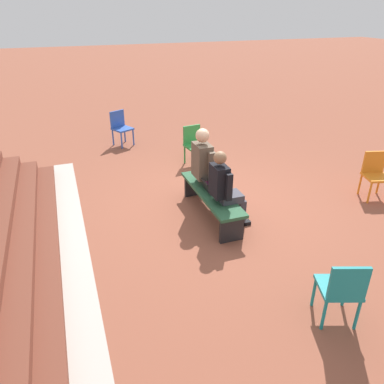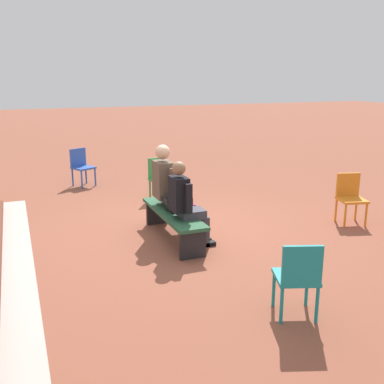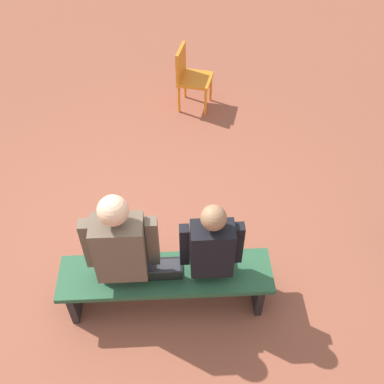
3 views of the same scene
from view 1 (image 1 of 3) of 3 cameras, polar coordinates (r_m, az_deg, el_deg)
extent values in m
plane|color=brown|center=(6.67, 4.02, -1.85)|extent=(60.00, 60.00, 0.00)
cube|color=#B7B2A8|center=(5.94, -17.65, -7.05)|extent=(6.37, 0.40, 0.01)
cube|color=brown|center=(5.97, -25.42, -7.57)|extent=(5.57, 1.20, 0.15)
cube|color=brown|center=(5.92, -27.13, -6.56)|extent=(5.57, 0.90, 0.15)
cube|color=#285638|center=(6.11, 2.97, -0.13)|extent=(1.80, 0.44, 0.05)
cube|color=black|center=(5.59, 6.06, -5.68)|extent=(0.06, 0.37, 0.40)
cube|color=black|center=(6.88, 0.39, 1.02)|extent=(0.06, 0.37, 0.40)
cube|color=#383842|center=(5.83, 5.83, -0.79)|extent=(0.30, 0.35, 0.12)
cube|color=#383842|center=(5.97, 7.57, -3.22)|extent=(0.10, 0.11, 0.45)
cube|color=black|center=(6.09, 7.91, -4.71)|extent=(0.10, 0.21, 0.06)
cube|color=#383842|center=(6.10, 6.90, -2.52)|extent=(0.10, 0.11, 0.45)
cube|color=black|center=(6.21, 7.24, -4.00)|extent=(0.10, 0.21, 0.06)
cube|color=black|center=(5.62, 4.17, 1.70)|extent=(0.34, 0.21, 0.50)
cube|color=maroon|center=(5.68, 5.19, 1.53)|extent=(0.04, 0.01, 0.30)
cube|color=black|center=(5.48, 5.64, 0.74)|extent=(0.08, 0.09, 0.42)
cube|color=black|center=(5.83, 3.90, 2.46)|extent=(0.08, 0.09, 0.42)
sphere|color=#8C6647|center=(5.47, 4.30, 5.23)|extent=(0.19, 0.19, 0.19)
cube|color=#7F2D5B|center=(6.41, 3.40, 2.06)|extent=(0.35, 0.41, 0.14)
cube|color=#7F2D5B|center=(6.54, 5.31, -0.29)|extent=(0.11, 0.12, 0.45)
cube|color=black|center=(6.65, 5.73, -1.66)|extent=(0.11, 0.25, 0.07)
cube|color=#7F2D5B|center=(6.69, 4.66, 0.39)|extent=(0.11, 0.12, 0.45)
cube|color=black|center=(6.80, 5.07, -0.96)|extent=(0.11, 0.25, 0.07)
cube|color=brown|center=(6.19, 1.56, 4.80)|extent=(0.39, 0.25, 0.58)
cube|color=brown|center=(6.02, 3.04, 3.87)|extent=(0.09, 0.10, 0.49)
cube|color=brown|center=(6.44, 1.36, 5.48)|extent=(0.09, 0.10, 0.49)
sphere|color=#DBAD89|center=(6.05, 1.61, 8.60)|extent=(0.23, 0.23, 0.23)
cube|color=black|center=(6.12, 3.27, 0.28)|extent=(0.32, 0.22, 0.02)
cube|color=#2D2D33|center=(6.12, 3.36, 0.39)|extent=(0.29, 0.15, 0.00)
cube|color=black|center=(6.03, 2.06, 0.97)|extent=(0.32, 0.07, 0.19)
cube|color=#33519E|center=(6.03, 2.13, 0.98)|extent=(0.28, 0.06, 0.17)
cube|color=orange|center=(7.45, 26.34, 2.05)|extent=(0.52, 0.52, 0.04)
cube|color=orange|center=(7.52, 26.01, 4.18)|extent=(0.14, 0.40, 0.40)
cylinder|color=orange|center=(7.31, 25.43, -0.13)|extent=(0.04, 0.04, 0.40)
cylinder|color=orange|center=(7.59, 24.21, 1.09)|extent=(0.04, 0.04, 0.40)
cylinder|color=orange|center=(7.77, 26.55, 1.15)|extent=(0.04, 0.04, 0.40)
cube|color=#2D893D|center=(8.17, 0.56, 6.95)|extent=(0.47, 0.47, 0.04)
cube|color=#2D893D|center=(8.26, -0.05, 8.79)|extent=(0.09, 0.40, 0.40)
cylinder|color=#2D893D|center=(8.02, 0.00, 4.89)|extent=(0.04, 0.04, 0.40)
cylinder|color=#2D893D|center=(8.18, 2.26, 5.31)|extent=(0.04, 0.04, 0.40)
cylinder|color=#2D893D|center=(8.32, -1.12, 5.71)|extent=(0.04, 0.04, 0.40)
cylinder|color=#2D893D|center=(8.48, 1.08, 6.10)|extent=(0.04, 0.04, 0.40)
cube|color=teal|center=(4.49, 21.39, -13.41)|extent=(0.54, 0.54, 0.04)
cube|color=teal|center=(4.23, 22.76, -12.73)|extent=(0.17, 0.39, 0.40)
cylinder|color=teal|center=(4.82, 22.27, -13.90)|extent=(0.04, 0.04, 0.40)
cylinder|color=teal|center=(4.70, 18.08, -14.27)|extent=(0.04, 0.04, 0.40)
cylinder|color=teal|center=(4.58, 23.88, -16.75)|extent=(0.04, 0.04, 0.40)
cylinder|color=teal|center=(4.45, 19.45, -17.26)|extent=(0.04, 0.04, 0.40)
cube|color=#2D56B7|center=(9.54, -10.55, 9.44)|extent=(0.56, 0.56, 0.04)
cube|color=#2D56B7|center=(9.63, -11.33, 10.90)|extent=(0.21, 0.38, 0.40)
cylinder|color=#2D56B7|center=(9.37, -10.68, 7.69)|extent=(0.04, 0.04, 0.40)
cylinder|color=#2D56B7|center=(9.57, -8.92, 8.23)|extent=(0.04, 0.04, 0.40)
cylinder|color=#2D56B7|center=(9.66, -11.94, 8.14)|extent=(0.04, 0.04, 0.40)
cylinder|color=#2D56B7|center=(9.85, -10.21, 8.66)|extent=(0.04, 0.04, 0.40)
camera|label=2|loc=(1.34, 147.80, -58.42)|focal=42.00mm
camera|label=3|loc=(4.92, -22.88, 30.22)|focal=42.00mm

